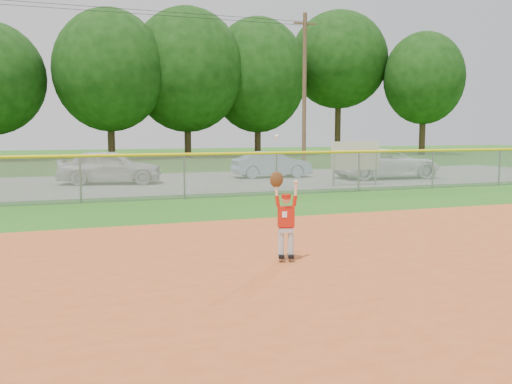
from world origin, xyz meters
The scene contains 11 objects.
ground centered at (0.00, 0.00, 0.00)m, with size 120.00×120.00×0.00m, color #245D15.
clay_infield centered at (0.00, -3.00, 0.02)m, with size 24.00×16.00×0.04m, color #B74F21.
parking_strip centered at (0.00, 16.00, 0.01)m, with size 44.00×10.00×0.03m, color gray.
car_white_a centered at (-1.79, 16.07, 0.76)m, with size 1.73×4.30×1.47m, color silver.
car_blue centered at (5.86, 16.75, 0.65)m, with size 1.32×3.77×1.24m, color #87A9C9.
car_white_b centered at (10.77, 14.39, 0.73)m, with size 2.32×5.02×1.40m, color white.
sponsor_sign centered at (7.54, 11.79, 1.21)m, with size 2.05×0.36×1.83m.
outfield_fence centered at (0.00, 10.00, 0.88)m, with size 40.06×0.10×1.55m.
power_lines centered at (1.00, 22.00, 4.68)m, with size 19.40×0.24×9.00m.
tree_line centered at (0.96, 37.90, 7.53)m, with size 62.37×13.00×14.43m.
ballplayer centered at (-0.49, 0.33, 0.85)m, with size 0.50×0.28×2.14m.
Camera 1 is at (-4.32, -8.64, 2.33)m, focal length 40.00 mm.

